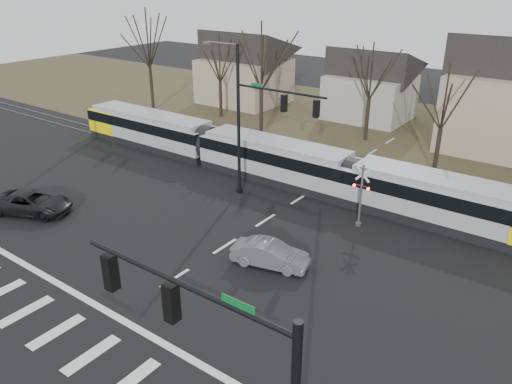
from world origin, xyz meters
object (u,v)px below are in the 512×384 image
Objects in this scene: tram at (274,158)px; sedan at (270,254)px; suv at (32,203)px; rail_crossing_signal at (361,198)px.

sedan is at bearing -56.50° from tram.
tram is at bearing 18.72° from sedan.
suv is at bearing -123.54° from tram.
suv is 1.41× the size of rail_crossing_signal.
sedan is (6.71, -10.13, -0.97)m from tram.
rail_crossing_signal reaches higher than suv.
tram reaches higher than suv.
tram is 7.05× the size of suv.
rail_crossing_signal is at bearing -82.60° from suv.
tram is 9.95× the size of rail_crossing_signal.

